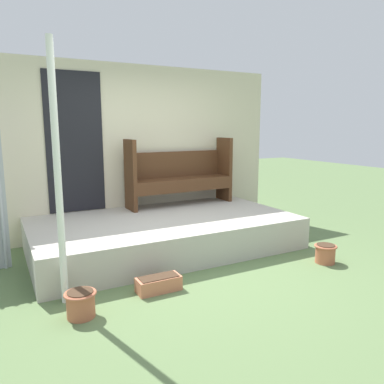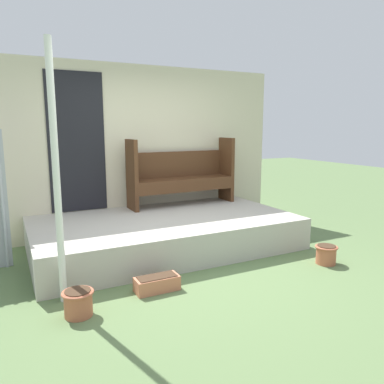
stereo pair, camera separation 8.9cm
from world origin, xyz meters
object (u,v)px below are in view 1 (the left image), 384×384
(bench, at_px, (180,173))
(flower_pot_middle, at_px, (325,253))
(flower_pot_left, at_px, (81,303))
(planter_box_rect, at_px, (159,284))
(support_post, at_px, (58,176))

(bench, bearing_deg, flower_pot_middle, -68.14)
(bench, distance_m, flower_pot_left, 3.05)
(planter_box_rect, bearing_deg, flower_pot_left, -168.47)
(flower_pot_left, bearing_deg, flower_pot_middle, -1.08)
(support_post, height_order, flower_pot_left, support_post)
(flower_pot_middle, distance_m, planter_box_rect, 2.16)
(flower_pot_left, distance_m, flower_pot_middle, 2.96)
(support_post, bearing_deg, flower_pot_left, -78.50)
(support_post, height_order, flower_pot_middle, support_post)
(support_post, distance_m, bench, 2.76)
(support_post, relative_size, flower_pot_middle, 8.90)
(flower_pot_middle, relative_size, planter_box_rect, 0.61)
(planter_box_rect, bearing_deg, bench, 58.38)
(flower_pot_middle, xyz_separation_m, planter_box_rect, (-2.14, 0.22, -0.05))
(support_post, bearing_deg, bench, 40.04)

